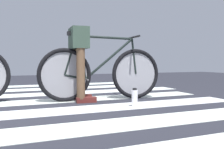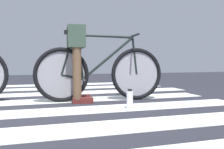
# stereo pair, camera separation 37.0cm
# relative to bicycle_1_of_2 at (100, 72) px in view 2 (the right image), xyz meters

# --- Properties ---
(ground) EXTENTS (18.00, 14.00, 0.02)m
(ground) POSITION_rel_bicycle_1_of_2_xyz_m (-0.94, -0.15, -0.40)
(ground) COLOR #23252D
(crosswalk_markings) EXTENTS (5.49, 5.75, 0.00)m
(crosswalk_markings) POSITION_rel_bicycle_1_of_2_xyz_m (-0.94, -0.19, -0.38)
(crosswalk_markings) COLOR silver
(crosswalk_markings) RESTS_ON ground
(bicycle_1_of_2) EXTENTS (1.73, 0.52, 0.93)m
(bicycle_1_of_2) POSITION_rel_bicycle_1_of_2_xyz_m (0.00, 0.00, 0.00)
(bicycle_1_of_2) COLOR black
(bicycle_1_of_2) RESTS_ON ground
(cyclist_1_of_2) EXTENTS (0.34, 0.43, 0.99)m
(cyclist_1_of_2) POSITION_rel_bicycle_1_of_2_xyz_m (-0.31, 0.03, 0.25)
(cyclist_1_of_2) COLOR brown
(cyclist_1_of_2) RESTS_ON ground
(water_bottle) EXTENTS (0.07, 0.07, 0.22)m
(water_bottle) POSITION_rel_bicycle_1_of_2_xyz_m (0.18, -0.65, -0.28)
(water_bottle) COLOR white
(water_bottle) RESTS_ON ground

